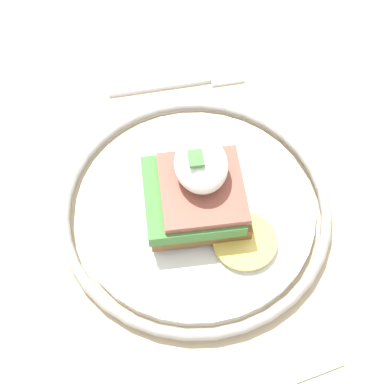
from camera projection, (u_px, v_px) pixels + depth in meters
ground_plane at (176, 384)px, 1.11m from camera, size 6.00×6.00×0.00m
dining_table at (162, 270)px, 0.59m from camera, size 1.08×0.68×0.72m
plate at (192, 207)px, 0.49m from camera, size 0.25×0.25×0.02m
sandwich at (194, 189)px, 0.46m from camera, size 0.12×0.11×0.07m
fork at (181, 83)px, 0.58m from camera, size 0.02×0.15×0.00m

